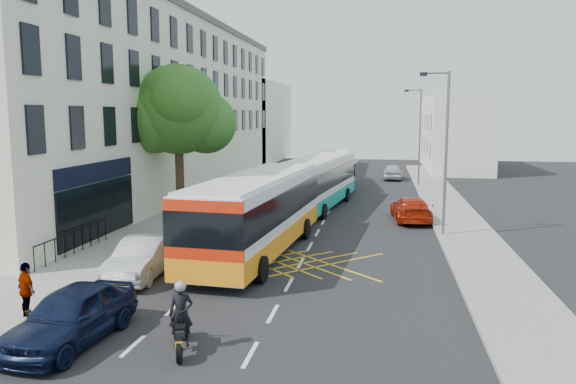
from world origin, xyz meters
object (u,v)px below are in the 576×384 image
at_px(bus_near, 258,213).
at_px(parked_car_silver, 143,258).
at_px(distant_car_grey, 321,169).
at_px(bus_far, 336,168).
at_px(red_hatchback, 411,209).
at_px(bus_mid, 317,182).
at_px(parked_car_blue, 71,315).
at_px(lamp_near, 444,145).
at_px(pedestrian_far, 27,290).
at_px(lamp_far, 419,132).
at_px(street_tree, 178,110).
at_px(distant_car_silver, 393,172).
at_px(motorbike, 181,318).

relative_size(bus_near, parked_car_silver, 2.80).
xyz_separation_m(bus_near, distant_car_grey, (-0.75, 32.56, -1.23)).
xyz_separation_m(bus_far, red_hatchback, (5.50, -14.94, -0.81)).
height_order(bus_mid, parked_car_blue, bus_mid).
height_order(parked_car_blue, distant_car_grey, parked_car_blue).
distance_m(lamp_near, bus_mid, 10.87).
distance_m(parked_car_blue, pedestrian_far, 2.42).
bearing_deg(lamp_far, street_tree, -130.81).
distance_m(street_tree, bus_mid, 10.07).
bearing_deg(red_hatchback, bus_mid, -37.37).
bearing_deg(parked_car_blue, bus_near, 79.44).
xyz_separation_m(bus_far, pedestrian_far, (-6.41, -32.94, -0.52)).
height_order(lamp_near, red_hatchback, lamp_near).
relative_size(bus_far, distant_car_silver, 2.44).
bearing_deg(red_hatchback, parked_car_silver, 45.49).
height_order(bus_far, red_hatchback, bus_far).
height_order(lamp_near, distant_car_silver, lamp_near).
height_order(parked_car_blue, pedestrian_far, pedestrian_far).
xyz_separation_m(red_hatchback, pedestrian_far, (-11.91, -18.00, 0.28)).
bearing_deg(red_hatchback, bus_near, 46.03).
distance_m(red_hatchback, distant_car_silver, 20.71).
distance_m(red_hatchback, distant_car_grey, 24.95).
bearing_deg(lamp_far, distant_car_silver, 112.10).
bearing_deg(bus_mid, parked_car_silver, -98.40).
xyz_separation_m(lamp_far, pedestrian_far, (-13.20, -33.87, -3.64)).
bearing_deg(parked_car_silver, bus_mid, 71.74).
bearing_deg(red_hatchback, pedestrian_far, 50.87).
relative_size(parked_car_blue, pedestrian_far, 2.72).
relative_size(bus_far, distant_car_grey, 2.41).
xyz_separation_m(bus_mid, parked_car_silver, (-4.71, -16.62, -0.99)).
bearing_deg(parked_car_blue, red_hatchback, 67.57).
xyz_separation_m(bus_near, parked_car_silver, (-3.51, -4.18, -1.09)).
distance_m(lamp_near, lamp_far, 20.00).
bearing_deg(lamp_near, lamp_far, 90.00).
bearing_deg(pedestrian_far, lamp_far, -78.77).
relative_size(lamp_far, red_hatchback, 1.67).
relative_size(bus_far, parked_car_blue, 2.30).
distance_m(parked_car_blue, distant_car_silver, 40.92).
bearing_deg(parked_car_silver, lamp_near, 34.62).
relative_size(parked_car_silver, distant_car_silver, 1.05).
bearing_deg(bus_near, parked_car_blue, -100.58).
xyz_separation_m(bus_near, distant_car_silver, (6.33, 29.55, -1.10)).
bearing_deg(motorbike, lamp_far, 61.24).
bearing_deg(parked_car_blue, bus_mid, 84.67).
height_order(lamp_far, parked_car_silver, lamp_far).
distance_m(street_tree, bus_far, 18.57).
relative_size(bus_near, red_hatchback, 2.61).
distance_m(distant_car_silver, pedestrian_far, 40.30).
relative_size(street_tree, distant_car_grey, 2.04).
height_order(lamp_far, distant_car_silver, lamp_far).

